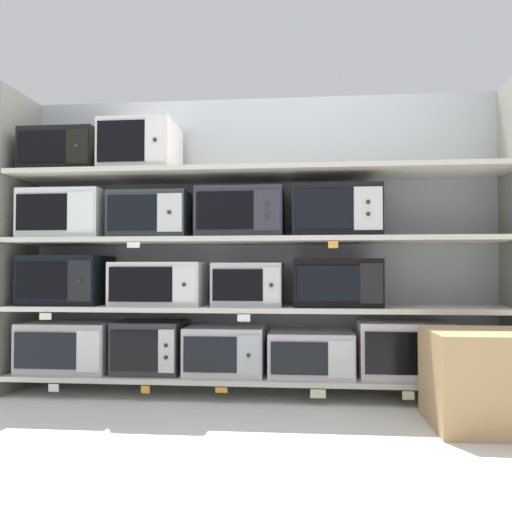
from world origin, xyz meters
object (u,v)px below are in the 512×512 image
at_px(microwave_10, 153,216).
at_px(microwave_5, 67,280).
at_px(microwave_8, 337,283).
at_px(microwave_12, 336,212).
at_px(microwave_0, 71,346).
at_px(microwave_7, 248,284).
at_px(microwave_1, 151,346).
at_px(microwave_13, 66,154).
at_px(microwave_6, 159,284).
at_px(shipping_carton, 484,379).
at_px(microwave_11, 241,214).
at_px(microwave_4, 404,349).
at_px(microwave_9, 69,215).
at_px(microwave_3, 311,353).
at_px(microwave_2, 226,350).
at_px(microwave_14, 141,149).

bearing_deg(microwave_10, microwave_5, 179.98).
bearing_deg(microwave_8, microwave_12, -177.87).
xyz_separation_m(microwave_0, microwave_7, (1.16, -0.00, 0.40)).
distance_m(microwave_1, microwave_13, 1.38).
distance_m(microwave_6, shipping_carton, 1.95).
height_order(microwave_1, microwave_8, microwave_8).
bearing_deg(microwave_11, microwave_0, 179.99).
distance_m(microwave_5, microwave_12, 1.79).
bearing_deg(microwave_4, microwave_9, 180.00).
distance_m(microwave_3, microwave_12, 0.89).
relative_size(microwave_11, microwave_13, 1.11).
xyz_separation_m(microwave_6, microwave_7, (0.57, 0.00, -0.00)).
xyz_separation_m(microwave_2, microwave_14, (-0.56, -0.00, 1.29)).
bearing_deg(microwave_2, shipping_carton, -22.41).
bearing_deg(microwave_3, microwave_8, -0.01).
bearing_deg(microwave_8, microwave_7, -180.00).
distance_m(microwave_8, microwave_10, 1.24).
distance_m(microwave_2, microwave_14, 1.40).
bearing_deg(shipping_carton, microwave_2, 157.59).
bearing_deg(microwave_10, microwave_14, -179.84).
bearing_deg(microwave_13, microwave_9, -0.04).
distance_m(microwave_8, microwave_11, 0.74).
bearing_deg(shipping_carton, microwave_14, 163.63).
height_order(microwave_0, microwave_12, microwave_12).
bearing_deg(microwave_13, microwave_3, 0.00).
bearing_deg(microwave_13, microwave_5, 0.13).
distance_m(microwave_2, microwave_13, 1.65).
xyz_separation_m(microwave_3, microwave_6, (-0.97, -0.00, 0.43)).
relative_size(microwave_0, microwave_14, 1.27).
bearing_deg(microwave_12, microwave_2, 179.99).
relative_size(microwave_3, microwave_12, 0.96).
xyz_separation_m(microwave_3, microwave_14, (-1.09, -0.00, 1.30)).
bearing_deg(microwave_12, microwave_5, 179.99).
xyz_separation_m(microwave_6, microwave_10, (-0.04, 0.00, 0.43)).
relative_size(microwave_7, microwave_9, 0.81).
bearing_deg(microwave_11, microwave_14, -179.98).
bearing_deg(microwave_5, microwave_8, -0.00).
height_order(microwave_0, microwave_7, microwave_7).
distance_m(microwave_2, microwave_11, 0.86).
xyz_separation_m(microwave_3, microwave_11, (-0.44, -0.00, 0.87)).
height_order(microwave_10, microwave_12, microwave_12).
distance_m(microwave_7, shipping_carton, 1.44).
bearing_deg(shipping_carton, microwave_10, 162.94).
bearing_deg(microwave_10, microwave_0, 179.98).
distance_m(microwave_7, microwave_9, 1.26).
distance_m(microwave_5, microwave_6, 0.62).
bearing_deg(microwave_7, microwave_13, 180.00).
xyz_separation_m(microwave_3, microwave_8, (0.16, -0.00, 0.44)).
distance_m(microwave_10, microwave_13, 0.72).
relative_size(microwave_2, microwave_6, 0.85).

